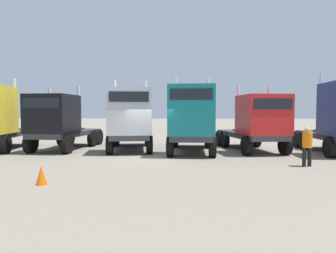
# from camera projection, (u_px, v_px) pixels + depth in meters

# --- Properties ---
(ground) EXTENTS (200.00, 200.00, 0.00)m
(ground) POSITION_uv_depth(u_px,v_px,m) (151.00, 157.00, 15.38)
(ground) COLOR gray
(semi_truck_black) EXTENTS (2.84, 6.22, 3.96)m
(semi_truck_black) POSITION_uv_depth(u_px,v_px,m) (59.00, 122.00, 17.64)
(semi_truck_black) COLOR #333338
(semi_truck_black) RESTS_ON ground
(semi_truck_silver) EXTENTS (3.59, 6.67, 4.29)m
(semi_truck_silver) POSITION_uv_depth(u_px,v_px,m) (130.00, 120.00, 17.33)
(semi_truck_silver) COLOR #333338
(semi_truck_silver) RESTS_ON ground
(semi_truck_teal) EXTENTS (2.57, 6.46, 4.35)m
(semi_truck_teal) POSITION_uv_depth(u_px,v_px,m) (191.00, 119.00, 16.29)
(semi_truck_teal) COLOR #333338
(semi_truck_teal) RESTS_ON ground
(semi_truck_red) EXTENTS (3.70, 6.47, 3.90)m
(semi_truck_red) POSITION_uv_depth(u_px,v_px,m) (257.00, 123.00, 16.99)
(semi_truck_red) COLOR #333338
(semi_truck_red) RESTS_ON ground
(visitor_in_hivis) EXTENTS (0.51, 0.51, 1.69)m
(visitor_in_hivis) POSITION_uv_depth(u_px,v_px,m) (307.00, 144.00, 12.50)
(visitor_in_hivis) COLOR black
(visitor_in_hivis) RESTS_ON ground
(traffic_cone_near) EXTENTS (0.36, 0.36, 0.62)m
(traffic_cone_near) POSITION_uv_depth(u_px,v_px,m) (41.00, 175.00, 9.38)
(traffic_cone_near) COLOR #F2590C
(traffic_cone_near) RESTS_ON ground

